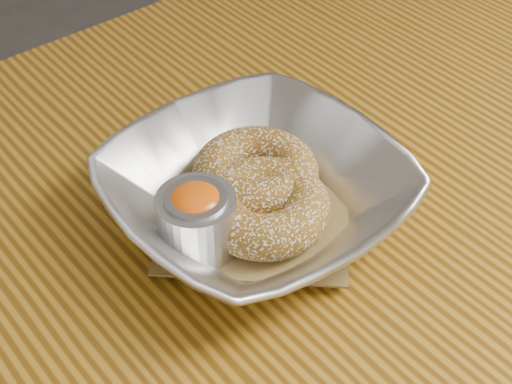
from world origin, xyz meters
TOP-DOWN VIEW (x-y plane):
  - serving_bowl at (0.09, 0.06)m, footprint 0.22×0.22m
  - parchment at (0.09, 0.06)m, footprint 0.21×0.21m
  - donut_back at (0.10, 0.08)m, footprint 0.12×0.12m
  - donut_front at (0.09, 0.05)m, footprint 0.11×0.11m
  - ramekin at (0.03, 0.06)m, footprint 0.06×0.06m

SIDE VIEW (x-z plane):
  - parchment at x=0.09m, z-range 0.76..0.76m
  - serving_bowl at x=0.09m, z-range 0.75..0.80m
  - donut_front at x=0.09m, z-range 0.76..0.80m
  - donut_back at x=0.10m, z-range 0.76..0.80m
  - ramekin at x=0.03m, z-range 0.76..0.81m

